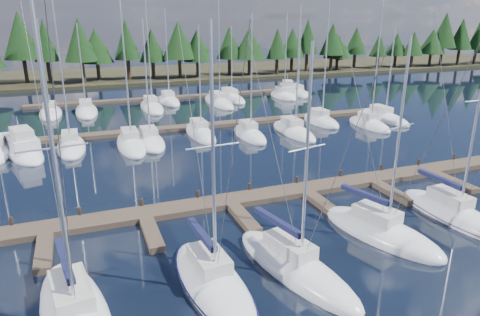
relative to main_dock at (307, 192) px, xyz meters
name	(u,v)px	position (x,y,z in m)	size (l,w,h in m)	color
ground	(245,149)	(0.00, 12.64, -0.20)	(260.00, 260.00, 0.00)	black
far_shore	(148,74)	(0.00, 72.64, 0.10)	(220.00, 30.00, 0.60)	#312D1B
main_dock	(307,192)	(0.00, 0.00, 0.00)	(44.00, 6.13, 0.90)	#4E3E30
back_docks	(195,109)	(0.00, 32.23, 0.00)	(50.00, 21.80, 0.40)	#4E3E30
front_sailboat_0	(76,316)	(-16.42, -8.71, 0.08)	(4.22, 9.94, 14.74)	white
front_sailboat_1	(212,282)	(-10.06, -8.41, 0.08)	(3.48, 8.74, 13.45)	white
front_sailboat_2	(294,267)	(-5.64, -8.66, 0.08)	(4.48, 9.48, 12.55)	white
front_sailboat_3	(381,232)	(1.07, -7.12, 0.08)	(5.09, 8.78, 12.61)	white
front_sailboat_4	(453,214)	(7.12, -6.83, 0.09)	(2.87, 9.14, 14.49)	white
back_sailboat_rows	(205,116)	(0.18, 27.62, 0.07)	(47.22, 32.39, 17.51)	white
motor_yacht_left	(24,150)	(-20.73, 18.42, 0.29)	(5.34, 9.35, 4.44)	white
motor_yacht_right	(287,93)	(17.70, 38.22, 0.27)	(5.98, 9.01, 4.28)	white
tree_line	(148,45)	(-1.12, 62.88, 7.20)	(187.75, 11.85, 13.22)	black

